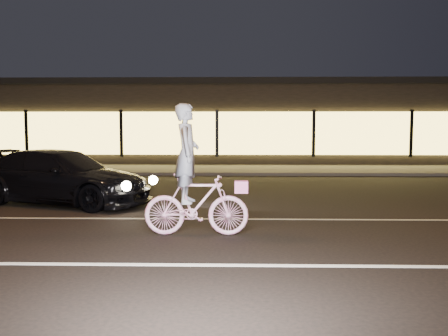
{
  "coord_description": "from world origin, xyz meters",
  "views": [
    {
      "loc": [
        0.92,
        -8.5,
        2.02
      ],
      "look_at": [
        0.69,
        0.6,
        1.22
      ],
      "focal_mm": 40.0,
      "sensor_mm": 36.0,
      "label": 1
    }
  ],
  "objects": [
    {
      "name": "sidewalk",
      "position": [
        0.0,
        13.0,
        0.06
      ],
      "size": [
        30.0,
        4.0,
        0.12
      ],
      "primitive_type": "cube",
      "color": "#383533",
      "rests_on": "ground"
    },
    {
      "name": "ground",
      "position": [
        0.0,
        0.0,
        0.0
      ],
      "size": [
        90.0,
        90.0,
        0.0
      ],
      "primitive_type": "plane",
      "color": "black",
      "rests_on": "ground"
    },
    {
      "name": "lane_stripe_far",
      "position": [
        0.0,
        2.0,
        0.0
      ],
      "size": [
        60.0,
        0.1,
        0.01
      ],
      "primitive_type": "cube",
      "color": "gray",
      "rests_on": "ground"
    },
    {
      "name": "cyclist",
      "position": [
        0.14,
        0.44,
        0.85
      ],
      "size": [
        1.9,
        0.65,
        2.39
      ],
      "rotation": [
        0.0,
        0.0,
        1.57
      ],
      "color": "#E04B9C",
      "rests_on": "ground"
    },
    {
      "name": "lane_stripe_near",
      "position": [
        0.0,
        -1.5,
        0.0
      ],
      "size": [
        60.0,
        0.12,
        0.01
      ],
      "primitive_type": "cube",
      "color": "silver",
      "rests_on": "ground"
    },
    {
      "name": "sedan",
      "position": [
        -3.51,
        3.94,
        0.69
      ],
      "size": [
        5.11,
        3.36,
        1.38
      ],
      "rotation": [
        0.0,
        0.0,
        1.24
      ],
      "color": "black",
      "rests_on": "ground"
    },
    {
      "name": "storefront",
      "position": [
        0.0,
        18.97,
        2.15
      ],
      "size": [
        25.4,
        8.42,
        4.2
      ],
      "color": "black",
      "rests_on": "ground"
    }
  ]
}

